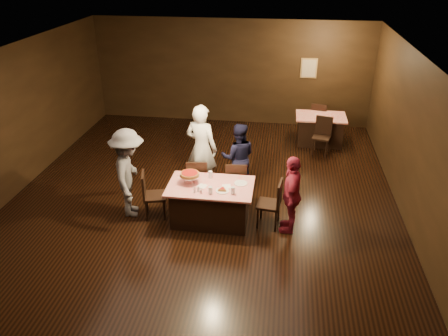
{
  "coord_description": "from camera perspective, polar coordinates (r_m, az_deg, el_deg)",
  "views": [
    {
      "loc": [
        1.53,
        -7.43,
        4.75
      ],
      "look_at": [
        0.51,
        -0.13,
        1.0
      ],
      "focal_mm": 35.0,
      "sensor_mm": 36.0,
      "label": 1
    }
  ],
  "objects": [
    {
      "name": "diner_white_jacket",
      "position": [
        9.18,
        -2.95,
        2.56
      ],
      "size": [
        0.81,
        0.65,
        1.93
      ],
      "primitive_type": "imported",
      "rotation": [
        0.0,
        0.0,
        2.84
      ],
      "color": "white",
      "rests_on": "ground"
    },
    {
      "name": "chair_far_left",
      "position": [
        9.0,
        -3.46,
        -1.45
      ],
      "size": [
        0.47,
        0.47,
        0.95
      ],
      "primitive_type": "cube",
      "rotation": [
        0.0,
        0.0,
        3.27
      ],
      "color": "black",
      "rests_on": "ground"
    },
    {
      "name": "diner_navy_hoodie",
      "position": [
        9.25,
        1.87,
        1.4
      ],
      "size": [
        0.81,
        0.66,
        1.52
      ],
      "primitive_type": "imported",
      "rotation": [
        0.0,
        0.0,
        3.27
      ],
      "color": "black",
      "rests_on": "ground"
    },
    {
      "name": "main_table",
      "position": [
        8.34,
        -1.74,
        -4.6
      ],
      "size": [
        1.6,
        1.0,
        0.77
      ],
      "primitive_type": "cube",
      "color": "red",
      "rests_on": "ground"
    },
    {
      "name": "glass_back",
      "position": [
        8.38,
        -1.78,
        -0.86
      ],
      "size": [
        0.08,
        0.08,
        0.14
      ],
      "primitive_type": "cylinder",
      "color": "silver",
      "rests_on": "main_table"
    },
    {
      "name": "plate_empty",
      "position": [
        8.21,
        2.19,
        -2.0
      ],
      "size": [
        0.25,
        0.25,
        0.01
      ],
      "primitive_type": "cylinder",
      "color": "white",
      "rests_on": "main_table"
    },
    {
      "name": "plate_with_slice",
      "position": [
        7.95,
        -0.21,
        -2.89
      ],
      "size": [
        0.25,
        0.25,
        0.06
      ],
      "color": "white",
      "rests_on": "main_table"
    },
    {
      "name": "glass_front_left",
      "position": [
        7.85,
        -1.78,
        -2.93
      ],
      "size": [
        0.08,
        0.08,
        0.14
      ],
      "primitive_type": "cylinder",
      "color": "silver",
      "rests_on": "main_table"
    },
    {
      "name": "back_table",
      "position": [
        11.97,
        12.39,
        4.93
      ],
      "size": [
        1.3,
        0.9,
        0.77
      ],
      "primitive_type": "cube",
      "color": "red",
      "rests_on": "ground"
    },
    {
      "name": "chair_back_far",
      "position": [
        12.5,
        12.28,
        6.33
      ],
      "size": [
        0.5,
        0.5,
        0.95
      ],
      "primitive_type": "cube",
      "rotation": [
        0.0,
        0.0,
        2.93
      ],
      "color": "black",
      "rests_on": "ground"
    },
    {
      "name": "diner_red_shirt",
      "position": [
        7.99,
        8.81,
        -3.41
      ],
      "size": [
        0.42,
        0.9,
        1.51
      ],
      "primitive_type": "imported",
      "rotation": [
        0.0,
        0.0,
        -1.63
      ],
      "color": "#AB2643",
      "rests_on": "ground"
    },
    {
      "name": "chair_back_near",
      "position": [
        11.29,
        12.62,
        4.04
      ],
      "size": [
        0.51,
        0.51,
        0.95
      ],
      "primitive_type": "cube",
      "rotation": [
        0.0,
        0.0,
        -0.25
      ],
      "color": "black",
      "rests_on": "ground"
    },
    {
      "name": "pizza_stand",
      "position": [
        8.17,
        -4.5,
        -0.82
      ],
      "size": [
        0.38,
        0.38,
        0.22
      ],
      "color": "black",
      "rests_on": "main_table"
    },
    {
      "name": "room",
      "position": [
        8.03,
        -3.48,
        7.92
      ],
      "size": [
        10.0,
        10.04,
        3.02
      ],
      "color": "black",
      "rests_on": "ground"
    },
    {
      "name": "condiments",
      "position": [
        7.91,
        -3.41,
        -2.89
      ],
      "size": [
        0.17,
        0.1,
        0.09
      ],
      "color": "silver",
      "rests_on": "main_table"
    },
    {
      "name": "chair_end_left",
      "position": [
        8.53,
        -9.06,
        -3.49
      ],
      "size": [
        0.51,
        0.51,
        0.95
      ],
      "primitive_type": "cube",
      "rotation": [
        0.0,
        0.0,
        1.83
      ],
      "color": "black",
      "rests_on": "ground"
    },
    {
      "name": "napkin_left",
      "position": [
        8.13,
        -2.88,
        -2.37
      ],
      "size": [
        0.21,
        0.21,
        0.01
      ],
      "primitive_type": "cube",
      "rotation": [
        0.0,
        0.0,
        -0.35
      ],
      "color": "white",
      "rests_on": "main_table"
    },
    {
      "name": "diner_grey_knit",
      "position": [
        8.51,
        -12.31,
        -0.69
      ],
      "size": [
        0.91,
        1.27,
        1.78
      ],
      "primitive_type": "imported",
      "rotation": [
        0.0,
        0.0,
        1.8
      ],
      "color": "slate",
      "rests_on": "ground"
    },
    {
      "name": "chair_far_right",
      "position": [
        8.89,
        1.6,
        -1.79
      ],
      "size": [
        0.46,
        0.46,
        0.95
      ],
      "primitive_type": "cube",
      "rotation": [
        0.0,
        0.0,
        3.23
      ],
      "color": "black",
      "rests_on": "ground"
    },
    {
      "name": "chair_end_right",
      "position": [
        8.2,
        5.88,
        -4.61
      ],
      "size": [
        0.47,
        0.47,
        0.95
      ],
      "primitive_type": "cube",
      "rotation": [
        0.0,
        0.0,
        -1.7
      ],
      "color": "black",
      "rests_on": "ground"
    },
    {
      "name": "glass_front_right",
      "position": [
        7.84,
        1.16,
        -2.96
      ],
      "size": [
        0.08,
        0.08,
        0.14
      ],
      "primitive_type": "cylinder",
      "color": "silver",
      "rests_on": "main_table"
    },
    {
      "name": "napkin_center",
      "position": [
        8.11,
        0.32,
        -2.42
      ],
      "size": [
        0.19,
        0.19,
        0.01
      ],
      "primitive_type": "cube",
      "rotation": [
        0.0,
        0.0,
        0.21
      ],
      "color": "white",
      "rests_on": "main_table"
    }
  ]
}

